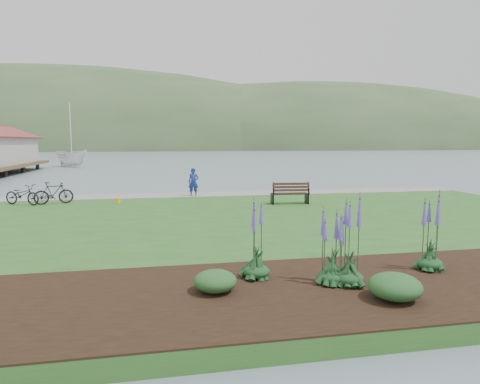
% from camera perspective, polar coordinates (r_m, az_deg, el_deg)
% --- Properties ---
extents(ground, '(600.00, 600.00, 0.00)m').
position_cam_1_polar(ground, '(18.57, -5.55, -4.24)').
color(ground, slate).
rests_on(ground, ground).
extents(lawn, '(34.00, 20.00, 0.40)m').
position_cam_1_polar(lawn, '(16.58, -4.88, -4.86)').
color(lawn, '#26581F').
rests_on(lawn, ground).
extents(shoreline_path, '(34.00, 2.20, 0.03)m').
position_cam_1_polar(shoreline_path, '(25.30, -7.10, -0.38)').
color(shoreline_path, gray).
rests_on(shoreline_path, lawn).
extents(garden_bed, '(24.00, 4.40, 0.04)m').
position_cam_1_polar(garden_bed, '(10.10, 17.94, -11.53)').
color(garden_bed, black).
rests_on(garden_bed, lawn).
extents(far_hillside, '(580.00, 80.00, 38.00)m').
position_cam_1_polar(far_hillside, '(189.44, -4.58, 5.66)').
color(far_hillside, '#36522E').
rests_on(far_hillside, ground).
extents(park_bench, '(1.90, 0.90, 1.14)m').
position_cam_1_polar(park_bench, '(21.62, 6.70, -0.10)').
color(park_bench, black).
rests_on(park_bench, lawn).
extents(person, '(0.78, 0.61, 1.91)m').
position_cam_1_polar(person, '(24.55, -6.23, 1.63)').
color(person, navy).
rests_on(person, lawn).
extents(bicycle_a, '(1.49, 2.05, 1.02)m').
position_cam_1_polar(bicycle_a, '(23.81, -27.05, -0.31)').
color(bicycle_a, black).
rests_on(bicycle_a, lawn).
extents(bicycle_b, '(1.05, 1.94, 1.12)m').
position_cam_1_polar(bicycle_b, '(23.40, -23.59, -0.13)').
color(bicycle_b, black).
rests_on(bicycle_b, lawn).
extents(sailboat, '(15.21, 15.22, 28.12)m').
position_cam_1_polar(sailboat, '(64.28, -21.46, 3.14)').
color(sailboat, silver).
rests_on(sailboat, ground).
extents(pannier, '(0.25, 0.30, 0.28)m').
position_cam_1_polar(pannier, '(22.65, -15.98, -1.10)').
color(pannier, gold).
rests_on(pannier, lawn).
extents(echium_0, '(0.62, 0.62, 2.15)m').
position_cam_1_polar(echium_0, '(9.55, 14.49, -7.28)').
color(echium_0, '#153C1C').
rests_on(echium_0, garden_bed).
extents(echium_1, '(0.62, 0.62, 2.08)m').
position_cam_1_polar(echium_1, '(11.31, 24.10, -5.34)').
color(echium_1, '#153C1C').
rests_on(echium_1, garden_bed).
extents(echium_4, '(0.62, 0.62, 2.15)m').
position_cam_1_polar(echium_4, '(9.73, 2.23, -6.78)').
color(echium_4, '#153C1C').
rests_on(echium_4, garden_bed).
extents(echium_5, '(0.62, 0.62, 1.77)m').
position_cam_1_polar(echium_5, '(9.60, 12.27, -7.59)').
color(echium_5, '#153C1C').
rests_on(echium_5, garden_bed).
extents(shrub_0, '(0.89, 0.89, 0.45)m').
position_cam_1_polar(shrub_0, '(9.04, -3.32, -11.77)').
color(shrub_0, '#1E4C21').
rests_on(shrub_0, garden_bed).
extents(shrub_1, '(1.04, 1.04, 0.52)m').
position_cam_1_polar(shrub_1, '(9.11, 19.97, -11.77)').
color(shrub_1, '#1E4C21').
rests_on(shrub_1, garden_bed).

